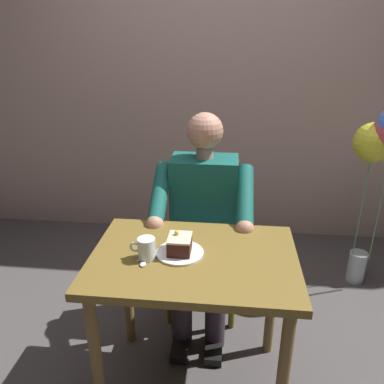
{
  "coord_description": "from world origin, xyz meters",
  "views": [
    {
      "loc": [
        -0.14,
        1.38,
        1.59
      ],
      "look_at": [
        0.02,
        -0.1,
        0.98
      ],
      "focal_mm": 35.63,
      "sensor_mm": 36.0,
      "label": 1
    }
  ],
  "objects_px": {
    "cake_slice": "(180,244)",
    "coffee_cup": "(146,248)",
    "dessert_spoon": "(145,260)",
    "dining_table": "(194,278)",
    "seated_person": "(203,222)",
    "chair": "(205,230)"
  },
  "relations": [
    {
      "from": "dining_table",
      "to": "dessert_spoon",
      "type": "height_order",
      "value": "dessert_spoon"
    },
    {
      "from": "coffee_cup",
      "to": "dessert_spoon",
      "type": "xyz_separation_m",
      "value": [
        0.0,
        0.02,
        -0.05
      ]
    },
    {
      "from": "dining_table",
      "to": "chair",
      "type": "bearing_deg",
      "value": -90.0
    },
    {
      "from": "chair",
      "to": "seated_person",
      "type": "xyz_separation_m",
      "value": [
        0.0,
        0.17,
        0.14
      ]
    },
    {
      "from": "seated_person",
      "to": "coffee_cup",
      "type": "height_order",
      "value": "seated_person"
    },
    {
      "from": "dining_table",
      "to": "seated_person",
      "type": "relative_size",
      "value": 0.72
    },
    {
      "from": "dining_table",
      "to": "coffee_cup",
      "type": "relative_size",
      "value": 8.03
    },
    {
      "from": "cake_slice",
      "to": "coffee_cup",
      "type": "relative_size",
      "value": 1.04
    },
    {
      "from": "coffee_cup",
      "to": "dessert_spoon",
      "type": "bearing_deg",
      "value": 78.64
    },
    {
      "from": "dining_table",
      "to": "coffee_cup",
      "type": "xyz_separation_m",
      "value": [
        0.19,
        0.04,
        0.16
      ]
    },
    {
      "from": "dining_table",
      "to": "dessert_spoon",
      "type": "distance_m",
      "value": 0.24
    },
    {
      "from": "coffee_cup",
      "to": "dessert_spoon",
      "type": "relative_size",
      "value": 0.79
    },
    {
      "from": "seated_person",
      "to": "dessert_spoon",
      "type": "bearing_deg",
      "value": 70.0
    },
    {
      "from": "dining_table",
      "to": "seated_person",
      "type": "distance_m",
      "value": 0.48
    },
    {
      "from": "dining_table",
      "to": "chair",
      "type": "xyz_separation_m",
      "value": [
        0.0,
        -0.66,
        -0.12
      ]
    },
    {
      "from": "coffee_cup",
      "to": "cake_slice",
      "type": "bearing_deg",
      "value": -158.8
    },
    {
      "from": "coffee_cup",
      "to": "dessert_spoon",
      "type": "height_order",
      "value": "coffee_cup"
    },
    {
      "from": "seated_person",
      "to": "coffee_cup",
      "type": "relative_size",
      "value": 11.22
    },
    {
      "from": "dessert_spoon",
      "to": "seated_person",
      "type": "bearing_deg",
      "value": -110.0
    },
    {
      "from": "chair",
      "to": "coffee_cup",
      "type": "height_order",
      "value": "chair"
    },
    {
      "from": "seated_person",
      "to": "dessert_spoon",
      "type": "height_order",
      "value": "seated_person"
    },
    {
      "from": "chair",
      "to": "dessert_spoon",
      "type": "distance_m",
      "value": 0.78
    }
  ]
}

